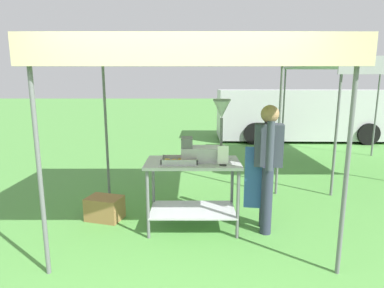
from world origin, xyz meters
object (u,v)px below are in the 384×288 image
stall_canopy (192,55)px  vendor (266,162)px  donut_tray (178,161)px  neighbour_tent (367,67)px  menu_sign (222,157)px  donut_fryer (206,142)px  donut_cart (192,180)px  supply_crate (104,208)px  van_silver (301,114)px

stall_canopy → vendor: size_ratio=1.91×
stall_canopy → donut_tray: 1.31m
neighbour_tent → menu_sign: bearing=-138.1°
menu_sign → vendor: size_ratio=0.15×
donut_fryer → vendor: (0.76, -0.08, -0.23)m
stall_canopy → donut_cart: bearing=-90.0°
stall_canopy → supply_crate: stall_canopy is taller
donut_cart → menu_sign: 0.54m
donut_cart → supply_crate: 1.34m
donut_cart → supply_crate: bearing=167.8°
supply_crate → neighbour_tent: 5.73m
menu_sign → van_silver: (3.38, 6.96, -0.12)m
stall_canopy → van_silver: (3.74, 6.66, -1.32)m
stall_canopy → supply_crate: (-1.22, 0.17, -2.04)m
menu_sign → neighbour_tent: bearing=41.9°
stall_canopy → neighbour_tent: size_ratio=0.96×
donut_tray → van_silver: van_silver is taller
stall_canopy → donut_cart: stall_canopy is taller
stall_canopy → donut_fryer: size_ratio=3.96×
menu_sign → neighbour_tent: 4.46m
menu_sign → van_silver: van_silver is taller
van_silver → neighbour_tent: bearing=-92.5°
menu_sign → neighbour_tent: neighbour_tent is taller
vendor → neighbour_tent: bearing=45.9°
donut_cart → neighbour_tent: (3.56, 2.66, 1.57)m
donut_fryer → stall_canopy: bearing=157.6°
stall_canopy → van_silver: 7.75m
donut_fryer → donut_tray: bearing=-161.1°
vendor → neighbour_tent: 4.00m
donut_fryer → menu_sign: bearing=-50.5°
stall_canopy → menu_sign: bearing=-39.8°
donut_tray → neighbour_tent: neighbour_tent is taller
menu_sign → stall_canopy: bearing=140.2°
menu_sign → neighbour_tent: (3.20, 2.87, 1.22)m
donut_tray → neighbour_tent: size_ratio=0.14×
vendor → van_silver: 7.37m
donut_tray → van_silver: 7.89m
vendor → van_silver: bearing=67.6°
donut_fryer → supply_crate: 1.72m
donut_cart → donut_fryer: donut_fryer is taller
donut_fryer → van_silver: (3.57, 6.73, -0.26)m
stall_canopy → neighbour_tent: neighbour_tent is taller
vendor → supply_crate: size_ratio=2.99×
donut_fryer → menu_sign: 0.33m
van_silver → neighbour_tent: (-0.18, -4.09, 1.34)m
donut_tray → donut_fryer: 0.42m
donut_fryer → supply_crate: bearing=170.4°
vendor → van_silver: van_silver is taller
donut_cart → donut_tray: donut_tray is taller
donut_cart → menu_sign: (0.36, -0.20, 0.35)m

